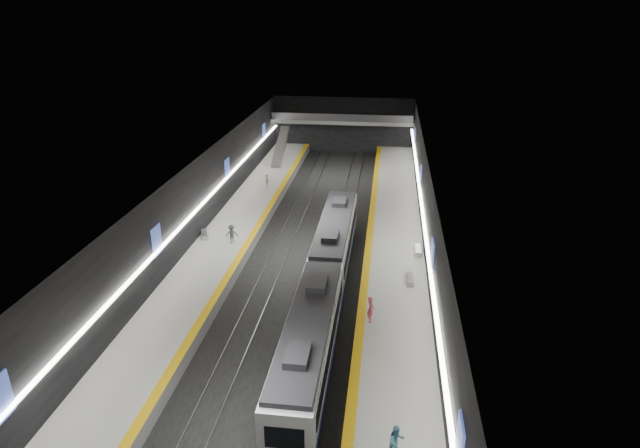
# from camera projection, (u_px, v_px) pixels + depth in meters

# --- Properties ---
(ground) EXTENTS (70.00, 70.00, 0.00)m
(ground) POSITION_uv_depth(u_px,v_px,m) (308.00, 256.00, 46.96)
(ground) COLOR black
(ground) RESTS_ON ground
(ceiling) EXTENTS (20.00, 70.00, 0.04)m
(ceiling) POSITION_uv_depth(u_px,v_px,m) (307.00, 168.00, 43.86)
(ceiling) COLOR beige
(ceiling) RESTS_ON wall_left
(wall_left) EXTENTS (0.04, 70.00, 8.00)m
(wall_left) POSITION_uv_depth(u_px,v_px,m) (194.00, 208.00, 46.59)
(wall_left) COLOR black
(wall_left) RESTS_ON ground
(wall_right) EXTENTS (0.04, 70.00, 8.00)m
(wall_right) POSITION_uv_depth(u_px,v_px,m) (426.00, 219.00, 44.23)
(wall_right) COLOR black
(wall_right) RESTS_ON ground
(wall_back) EXTENTS (20.00, 0.04, 8.00)m
(wall_back) POSITION_uv_depth(u_px,v_px,m) (343.00, 125.00, 77.41)
(wall_back) COLOR black
(wall_back) RESTS_ON ground
(platform_left) EXTENTS (5.00, 70.00, 1.00)m
(platform_left) POSITION_uv_depth(u_px,v_px,m) (225.00, 246.00, 47.65)
(platform_left) COLOR slate
(platform_left) RESTS_ON ground
(tile_surface_left) EXTENTS (5.00, 70.00, 0.02)m
(tile_surface_left) POSITION_uv_depth(u_px,v_px,m) (224.00, 241.00, 47.46)
(tile_surface_left) COLOR #ACACA7
(tile_surface_left) RESTS_ON platform_left
(tactile_strip_left) EXTENTS (0.60, 70.00, 0.02)m
(tactile_strip_left) POSITION_uv_depth(u_px,v_px,m) (248.00, 242.00, 47.19)
(tactile_strip_left) COLOR #E6AC0C
(tactile_strip_left) RESTS_ON platform_left
(platform_right) EXTENTS (5.00, 70.00, 1.00)m
(platform_right) POSITION_uv_depth(u_px,v_px,m) (394.00, 255.00, 45.88)
(platform_right) COLOR slate
(platform_right) RESTS_ON ground
(tile_surface_right) EXTENTS (5.00, 70.00, 0.02)m
(tile_surface_right) POSITION_uv_depth(u_px,v_px,m) (394.00, 250.00, 45.68)
(tile_surface_right) COLOR #ACACA7
(tile_surface_right) RESTS_ON platform_right
(tactile_strip_right) EXTENTS (0.60, 70.00, 0.02)m
(tactile_strip_right) POSITION_uv_depth(u_px,v_px,m) (368.00, 248.00, 45.94)
(tactile_strip_right) COLOR #E6AC0C
(tactile_strip_right) RESTS_ON platform_right
(rails) EXTENTS (6.52, 70.00, 0.12)m
(rails) POSITION_uv_depth(u_px,v_px,m) (308.00, 255.00, 46.94)
(rails) COLOR gray
(rails) RESTS_ON ground
(train) EXTENTS (2.69, 30.05, 3.60)m
(train) POSITION_uv_depth(u_px,v_px,m) (324.00, 282.00, 38.07)
(train) COLOR #0E0F33
(train) RESTS_ON ground
(ad_posters) EXTENTS (19.94, 53.50, 2.20)m
(ad_posters) POSITION_uv_depth(u_px,v_px,m) (309.00, 204.00, 46.13)
(ad_posters) COLOR #384DAA
(ad_posters) RESTS_ON wall_left
(cove_light_left) EXTENTS (0.25, 68.60, 0.12)m
(cove_light_left) POSITION_uv_depth(u_px,v_px,m) (196.00, 210.00, 46.65)
(cove_light_left) COLOR white
(cove_light_left) RESTS_ON wall_left
(cove_light_right) EXTENTS (0.25, 68.60, 0.12)m
(cove_light_right) POSITION_uv_depth(u_px,v_px,m) (424.00, 221.00, 44.33)
(cove_light_right) COLOR white
(cove_light_right) RESTS_ON wall_right
(mezzanine_bridge) EXTENTS (20.00, 3.00, 1.50)m
(mezzanine_bridge) POSITION_uv_depth(u_px,v_px,m) (342.00, 121.00, 75.11)
(mezzanine_bridge) COLOR gray
(mezzanine_bridge) RESTS_ON wall_left
(escalator) EXTENTS (1.20, 7.50, 3.92)m
(escalator) POSITION_uv_depth(u_px,v_px,m) (281.00, 146.00, 70.49)
(escalator) COLOR #99999E
(escalator) RESTS_ON platform_left
(bench_left_far) EXTENTS (1.16, 1.85, 0.44)m
(bench_left_far) POSITION_uv_depth(u_px,v_px,m) (204.00, 235.00, 48.15)
(bench_left_far) COLOR #99999E
(bench_left_far) RESTS_ON platform_left
(bench_right_near) EXTENTS (0.53, 1.75, 0.42)m
(bench_right_near) POSITION_uv_depth(u_px,v_px,m) (410.00, 279.00, 40.44)
(bench_right_near) COLOR #99999E
(bench_right_near) RESTS_ON platform_right
(bench_right_far) EXTENTS (0.55, 1.91, 0.47)m
(bench_right_far) POSITION_uv_depth(u_px,v_px,m) (418.00, 250.00, 45.06)
(bench_right_far) COLOR #99999E
(bench_right_far) RESTS_ON platform_right
(passenger_right_a) EXTENTS (0.48, 0.70, 1.83)m
(passenger_right_a) POSITION_uv_depth(u_px,v_px,m) (371.00, 309.00, 35.24)
(passenger_right_a) COLOR #C24858
(passenger_right_a) RESTS_ON platform_right
(passenger_right_b) EXTENTS (1.05, 0.99, 1.71)m
(passenger_right_b) POSITION_uv_depth(u_px,v_px,m) (396.00, 442.00, 24.76)
(passenger_right_b) COLOR teal
(passenger_right_b) RESTS_ON platform_right
(passenger_left_a) EXTENTS (0.45, 0.95, 1.59)m
(passenger_left_a) POSITION_uv_depth(u_px,v_px,m) (267.00, 181.00, 60.51)
(passenger_left_a) COLOR silver
(passenger_left_a) RESTS_ON platform_left
(passenger_left_b) EXTENTS (1.18, 0.81, 1.68)m
(passenger_left_b) POSITION_uv_depth(u_px,v_px,m) (232.00, 234.00, 46.74)
(passenger_left_b) COLOR #44444C
(passenger_left_b) RESTS_ON platform_left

